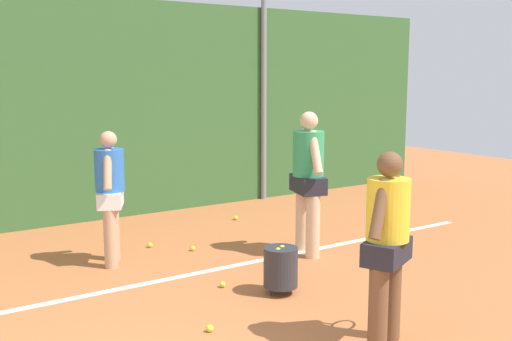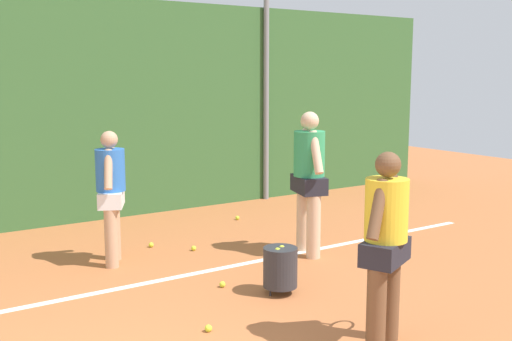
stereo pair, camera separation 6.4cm
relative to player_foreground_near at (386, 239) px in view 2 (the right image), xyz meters
The scene contains 11 objects.
fence_post_right 6.34m from the player_foreground_near, 64.94° to the left, with size 0.10×0.10×3.65m, color gray.
court_baseline_paint 3.71m from the player_foreground_near, 134.63° to the left, with size 13.13×0.10×0.01m, color white.
player_foreground_near is the anchor object (origin of this frame).
player_midcourt 2.72m from the player_foreground_near, 65.36° to the left, with size 0.45×0.74×1.83m.
player_backcourt_far 3.63m from the player_foreground_near, 107.67° to the left, with size 0.46×0.62×1.62m.
ball_hopper 1.62m from the player_foreground_near, 90.36° to the left, with size 0.36×0.36×0.51m.
tennis_ball_0 4.83m from the player_foreground_near, 73.60° to the left, with size 0.07×0.07×0.07m, color #CCDB33.
tennis_ball_1 3.98m from the player_foreground_near, 96.49° to the left, with size 0.07×0.07×0.07m, color #CCDB33.
tennis_ball_4 2.22m from the player_foreground_near, 101.95° to the left, with size 0.07×0.07×0.07m, color #CCDB33.
tennis_ball_6 1.77m from the player_foreground_near, 136.51° to the left, with size 0.07×0.07×0.07m, color #CCDB33.
tennis_ball_10 3.52m from the player_foreground_near, 90.61° to the left, with size 0.07×0.07×0.07m, color #CCDB33.
Camera 2 is at (-1.06, -3.06, 2.28)m, focal length 42.80 mm.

